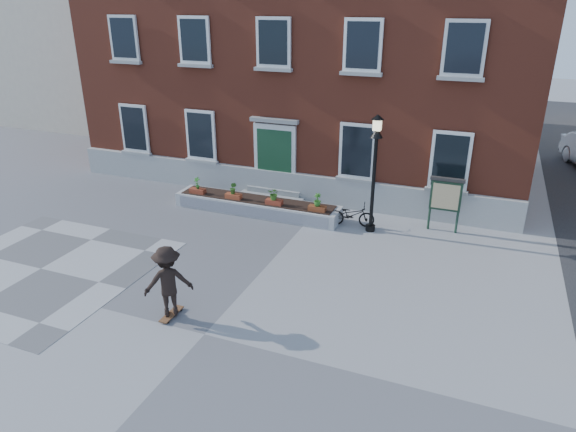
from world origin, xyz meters
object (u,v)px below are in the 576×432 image
at_px(lamp_post, 375,158).
at_px(skateboarder, 168,282).
at_px(bicycle, 351,215).
at_px(notice_board, 446,196).

relative_size(lamp_post, skateboarder, 2.09).
xyz_separation_m(lamp_post, skateboarder, (-3.35, -6.81, -1.56)).
relative_size(bicycle, skateboarder, 0.84).
bearing_deg(lamp_post, bicycle, 168.10).
bearing_deg(notice_board, bicycle, -166.35).
bearing_deg(bicycle, skateboarder, 148.03).
relative_size(bicycle, lamp_post, 0.40).
distance_m(notice_board, skateboarder, 9.50).
relative_size(lamp_post, notice_board, 2.10).
bearing_deg(skateboarder, lamp_post, 63.80).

